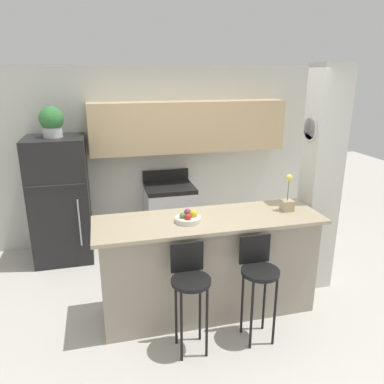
{
  "coord_description": "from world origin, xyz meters",
  "views": [
    {
      "loc": [
        -1.01,
        -3.33,
        2.45
      ],
      "look_at": [
        0.0,
        0.71,
        1.12
      ],
      "focal_mm": 35.0,
      "sensor_mm": 36.0,
      "label": 1
    }
  ],
  "objects": [
    {
      "name": "ground_plane",
      "position": [
        0.0,
        0.0,
        0.0
      ],
      "size": [
        14.0,
        14.0,
        0.0
      ],
      "primitive_type": "plane",
      "color": "beige"
    },
    {
      "name": "bar_stool_right",
      "position": [
        0.33,
        -0.51,
        0.69
      ],
      "size": [
        0.35,
        0.35,
        1.02
      ],
      "color": "black",
      "rests_on": "ground_plane"
    },
    {
      "name": "fruit_bowl",
      "position": [
        -0.22,
        -0.04,
        1.1
      ],
      "size": [
        0.25,
        0.25,
        0.12
      ],
      "color": "silver",
      "rests_on": "counter_bar"
    },
    {
      "name": "stove_range",
      "position": [
        -0.08,
        1.7,
        0.46
      ],
      "size": [
        0.69,
        0.64,
        1.07
      ],
      "color": "silver",
      "rests_on": "ground_plane"
    },
    {
      "name": "wall_back",
      "position": [
        0.1,
        1.98,
        1.46
      ],
      "size": [
        5.6,
        0.38,
        2.55
      ],
      "color": "silver",
      "rests_on": "ground_plane"
    },
    {
      "name": "counter_bar",
      "position": [
        0.0,
        0.0,
        0.54
      ],
      "size": [
        2.3,
        0.72,
        1.06
      ],
      "color": "gray",
      "rests_on": "ground_plane"
    },
    {
      "name": "potted_plant_on_fridge",
      "position": [
        -1.57,
        1.66,
        1.87
      ],
      "size": [
        0.3,
        0.3,
        0.39
      ],
      "color": "silver",
      "rests_on": "refrigerator"
    },
    {
      "name": "refrigerator",
      "position": [
        -1.57,
        1.66,
        0.84
      ],
      "size": [
        0.74,
        0.72,
        1.67
      ],
      "color": "black",
      "rests_on": "ground_plane"
    },
    {
      "name": "bar_stool_left",
      "position": [
        -0.33,
        -0.51,
        0.69
      ],
      "size": [
        0.35,
        0.35,
        1.02
      ],
      "color": "black",
      "rests_on": "ground_plane"
    },
    {
      "name": "orchid_vase",
      "position": [
        0.85,
        0.01,
        1.18
      ],
      "size": [
        0.12,
        0.12,
        0.39
      ],
      "color": "tan",
      "rests_on": "counter_bar"
    },
    {
      "name": "pillar_right",
      "position": [
        1.37,
        0.24,
        1.28
      ],
      "size": [
        0.38,
        0.32,
        2.55
      ],
      "color": "silver",
      "rests_on": "ground_plane"
    }
  ]
}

